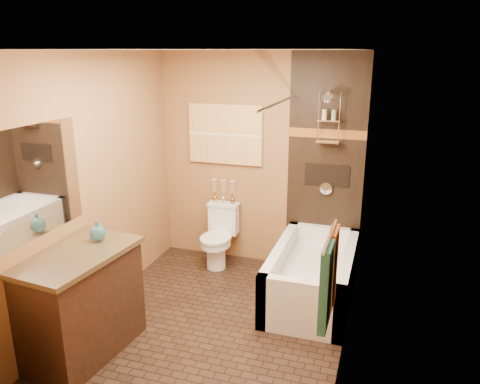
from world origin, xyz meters
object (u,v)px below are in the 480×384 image
at_px(bathtub, 312,279).
at_px(toilet, 219,236).
at_px(vanity, 79,303).
at_px(sunset_painting, 225,134).

distance_m(bathtub, toilet, 1.31).
bearing_deg(bathtub, vanity, -138.97).
bearing_deg(sunset_painting, vanity, -103.08).
relative_size(bathtub, toilet, 2.06).
xyz_separation_m(sunset_painting, toilet, (0.00, -0.25, -1.18)).
height_order(sunset_painting, toilet, sunset_painting).
bearing_deg(bathtub, toilet, 158.49).
bearing_deg(vanity, sunset_painting, 82.79).
bearing_deg(bathtub, sunset_painting, 149.02).
distance_m(bathtub, vanity, 2.30).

